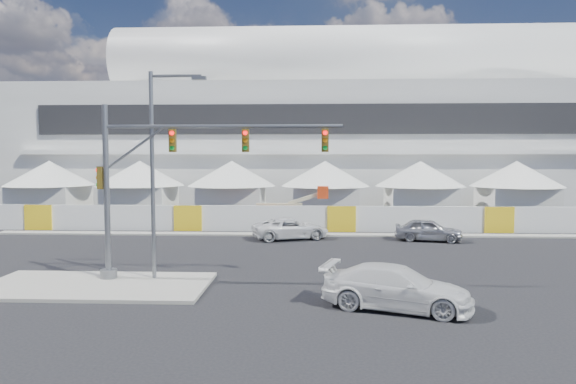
{
  "coord_description": "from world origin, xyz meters",
  "views": [
    {
      "loc": [
        3.59,
        -25.18,
        5.86
      ],
      "look_at": [
        2.04,
        10.0,
        3.39
      ],
      "focal_mm": 32.0,
      "sensor_mm": 36.0,
      "label": 1
    }
  ],
  "objects_px": {
    "pickup_curb": "(291,228)",
    "lot_car_c": "(148,214)",
    "traffic_mast": "(155,182)",
    "streetlight_median": "(158,161)",
    "lot_car_a": "(467,218)",
    "boom_lift": "(273,218)",
    "sedan_silver": "(428,230)",
    "pickup_near": "(396,287)"
  },
  "relations": [
    {
      "from": "sedan_silver",
      "to": "pickup_curb",
      "type": "bearing_deg",
      "value": 97.69
    },
    {
      "from": "sedan_silver",
      "to": "lot_car_c",
      "type": "height_order",
      "value": "sedan_silver"
    },
    {
      "from": "traffic_mast",
      "to": "pickup_near",
      "type": "bearing_deg",
      "value": -19.97
    },
    {
      "from": "pickup_near",
      "to": "streetlight_median",
      "type": "xyz_separation_m",
      "value": [
        -10.39,
        3.94,
        4.82
      ]
    },
    {
      "from": "sedan_silver",
      "to": "pickup_near",
      "type": "xyz_separation_m",
      "value": [
        -4.83,
        -16.0,
        0.05
      ]
    },
    {
      "from": "lot_car_c",
      "to": "traffic_mast",
      "type": "distance_m",
      "value": 23.78
    },
    {
      "from": "sedan_silver",
      "to": "streetlight_median",
      "type": "xyz_separation_m",
      "value": [
        -15.22,
        -12.07,
        4.88
      ]
    },
    {
      "from": "pickup_near",
      "to": "lot_car_c",
      "type": "distance_m",
      "value": 31.65
    },
    {
      "from": "sedan_silver",
      "to": "traffic_mast",
      "type": "relative_size",
      "value": 0.4
    },
    {
      "from": "sedan_silver",
      "to": "streetlight_median",
      "type": "bearing_deg",
      "value": 138.93
    },
    {
      "from": "sedan_silver",
      "to": "pickup_near",
      "type": "height_order",
      "value": "pickup_near"
    },
    {
      "from": "lot_car_a",
      "to": "lot_car_c",
      "type": "relative_size",
      "value": 1.09
    },
    {
      "from": "pickup_curb",
      "to": "boom_lift",
      "type": "distance_m",
      "value": 5.01
    },
    {
      "from": "pickup_curb",
      "to": "traffic_mast",
      "type": "relative_size",
      "value": 0.48
    },
    {
      "from": "pickup_near",
      "to": "pickup_curb",
      "type": "bearing_deg",
      "value": 33.76
    },
    {
      "from": "lot_car_c",
      "to": "traffic_mast",
      "type": "height_order",
      "value": "traffic_mast"
    },
    {
      "from": "pickup_curb",
      "to": "traffic_mast",
      "type": "xyz_separation_m",
      "value": [
        -5.8,
        -12.66,
        3.91
      ]
    },
    {
      "from": "traffic_mast",
      "to": "boom_lift",
      "type": "distance_m",
      "value": 18.28
    },
    {
      "from": "sedan_silver",
      "to": "boom_lift",
      "type": "distance_m",
      "value": 12.3
    },
    {
      "from": "pickup_near",
      "to": "boom_lift",
      "type": "xyz_separation_m",
      "value": [
        -6.31,
        21.22,
        0.11
      ]
    },
    {
      "from": "pickup_curb",
      "to": "lot_car_c",
      "type": "bearing_deg",
      "value": 34.97
    },
    {
      "from": "pickup_near",
      "to": "streetlight_median",
      "type": "distance_m",
      "value": 12.11
    },
    {
      "from": "pickup_curb",
      "to": "lot_car_a",
      "type": "relative_size",
      "value": 1.13
    },
    {
      "from": "pickup_curb",
      "to": "boom_lift",
      "type": "bearing_deg",
      "value": -0.76
    },
    {
      "from": "lot_car_c",
      "to": "boom_lift",
      "type": "bearing_deg",
      "value": -94.81
    },
    {
      "from": "lot_car_c",
      "to": "streetlight_median",
      "type": "xyz_separation_m",
      "value": [
        7.62,
        -22.09,
        5.02
      ]
    },
    {
      "from": "lot_car_c",
      "to": "traffic_mast",
      "type": "relative_size",
      "value": 0.39
    },
    {
      "from": "pickup_curb",
      "to": "lot_car_c",
      "type": "relative_size",
      "value": 1.24
    },
    {
      "from": "lot_car_a",
      "to": "traffic_mast",
      "type": "distance_m",
      "value": 28.2
    },
    {
      "from": "lot_car_c",
      "to": "boom_lift",
      "type": "height_order",
      "value": "boom_lift"
    },
    {
      "from": "traffic_mast",
      "to": "streetlight_median",
      "type": "relative_size",
      "value": 1.18
    },
    {
      "from": "pickup_curb",
      "to": "streetlight_median",
      "type": "distance_m",
      "value": 14.61
    },
    {
      "from": "lot_car_c",
      "to": "streetlight_median",
      "type": "distance_m",
      "value": 23.9
    },
    {
      "from": "sedan_silver",
      "to": "lot_car_a",
      "type": "height_order",
      "value": "lot_car_a"
    },
    {
      "from": "pickup_near",
      "to": "lot_car_a",
      "type": "relative_size",
      "value": 1.2
    },
    {
      "from": "traffic_mast",
      "to": "lot_car_a",
      "type": "bearing_deg",
      "value": 43.91
    },
    {
      "from": "streetlight_median",
      "to": "boom_lift",
      "type": "relative_size",
      "value": 1.4
    },
    {
      "from": "pickup_curb",
      "to": "streetlight_median",
      "type": "relative_size",
      "value": 0.56
    },
    {
      "from": "pickup_near",
      "to": "traffic_mast",
      "type": "relative_size",
      "value": 0.51
    },
    {
      "from": "lot_car_a",
      "to": "boom_lift",
      "type": "bearing_deg",
      "value": 101.96
    },
    {
      "from": "sedan_silver",
      "to": "lot_car_a",
      "type": "relative_size",
      "value": 0.96
    },
    {
      "from": "lot_car_a",
      "to": "sedan_silver",
      "type": "bearing_deg",
      "value": 151.26
    }
  ]
}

